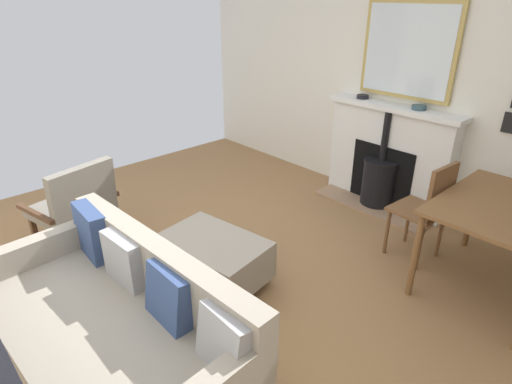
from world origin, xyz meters
TOP-DOWN VIEW (x-y plane):
  - ground_plane at (0.00, 0.00)m, footprint 5.41×5.36m
  - wall_left at (-2.71, 0.00)m, footprint 0.12×5.36m
  - fireplace at (-2.51, 0.29)m, footprint 0.52×1.45m
  - mirror_over_mantel at (-2.62, 0.29)m, footprint 0.04×0.98m
  - mantel_bowl_near at (-2.53, -0.10)m, footprint 0.13×0.13m
  - mantel_bowl_far at (-2.53, 0.54)m, footprint 0.14×0.14m
  - sofa at (0.72, 0.49)m, footprint 1.00×1.89m
  - ottoman at (-0.25, 0.16)m, footprint 0.67×0.91m
  - armchair_accent at (0.32, -1.07)m, footprint 0.78×0.70m
  - dining_table at (-1.78, 1.70)m, footprint 1.13×0.87m
  - dining_chair_near_fireplace at (-1.78, 1.13)m, footprint 0.43×0.43m

SIDE VIEW (x-z plane):
  - ground_plane at x=0.00m, z-range -0.01..0.00m
  - ottoman at x=-0.25m, z-range 0.04..0.45m
  - sofa at x=0.72m, z-range -0.05..0.76m
  - armchair_accent at x=0.32m, z-range 0.05..0.89m
  - fireplace at x=-2.51m, z-range -0.06..1.04m
  - dining_chair_near_fireplace at x=-1.78m, z-range 0.08..0.99m
  - dining_table at x=-1.78m, z-range 0.28..1.03m
  - mantel_bowl_near at x=-2.53m, z-range 1.11..1.15m
  - mantel_bowl_far at x=-2.53m, z-range 1.11..1.15m
  - wall_left at x=-2.71m, z-range 0.00..2.87m
  - mirror_over_mantel at x=-2.62m, z-range 1.16..2.09m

